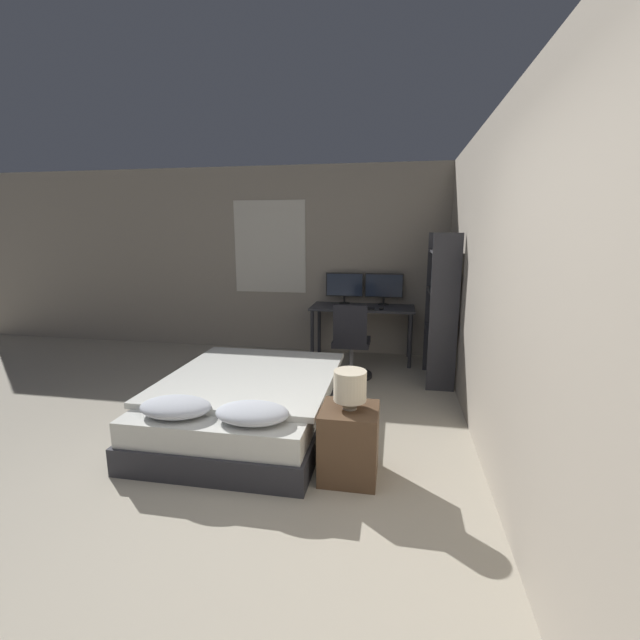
% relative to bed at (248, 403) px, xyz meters
% --- Properties ---
extents(ground_plane, '(20.00, 20.00, 0.00)m').
position_rel_bed_xyz_m(ground_plane, '(0.29, -1.42, -0.24)').
color(ground_plane, '#B2A893').
extents(wall_back, '(12.00, 0.08, 2.70)m').
position_rel_bed_xyz_m(wall_back, '(0.28, 2.70, 1.11)').
color(wall_back, '#9E9384').
rests_on(wall_back, ground_plane).
extents(wall_side_right, '(0.06, 12.00, 2.70)m').
position_rel_bed_xyz_m(wall_side_right, '(2.03, 0.08, 1.11)').
color(wall_side_right, '#9E9384').
rests_on(wall_side_right, ground_plane).
extents(bed, '(1.52, 1.99, 0.55)m').
position_rel_bed_xyz_m(bed, '(0.00, 0.00, 0.00)').
color(bed, '#2D2D33').
rests_on(bed, ground_plane).
extents(nightstand, '(0.41, 0.42, 0.53)m').
position_rel_bed_xyz_m(nightstand, '(1.01, -0.64, 0.03)').
color(nightstand, brown).
rests_on(nightstand, ground_plane).
extents(bedside_lamp, '(0.24, 0.24, 0.28)m').
position_rel_bed_xyz_m(bedside_lamp, '(1.01, -0.64, 0.47)').
color(bedside_lamp, gray).
rests_on(bedside_lamp, nightstand).
extents(desk, '(1.41, 0.63, 0.76)m').
position_rel_bed_xyz_m(desk, '(0.85, 2.32, 0.43)').
color(desk, '#38383D').
rests_on(desk, ground_plane).
extents(monitor_left, '(0.54, 0.16, 0.44)m').
position_rel_bed_xyz_m(monitor_left, '(0.57, 2.53, 0.78)').
color(monitor_left, black).
rests_on(monitor_left, desk).
extents(monitor_right, '(0.54, 0.16, 0.44)m').
position_rel_bed_xyz_m(monitor_right, '(1.13, 2.53, 0.78)').
color(monitor_right, black).
rests_on(monitor_right, desk).
extents(keyboard, '(0.35, 0.13, 0.02)m').
position_rel_bed_xyz_m(keyboard, '(0.85, 2.11, 0.53)').
color(keyboard, black).
rests_on(keyboard, desk).
extents(computer_mouse, '(0.07, 0.05, 0.04)m').
position_rel_bed_xyz_m(computer_mouse, '(1.11, 2.11, 0.54)').
color(computer_mouse, black).
rests_on(computer_mouse, desk).
extents(office_chair, '(0.52, 0.52, 0.94)m').
position_rel_bed_xyz_m(office_chair, '(0.78, 1.53, 0.14)').
color(office_chair, black).
rests_on(office_chair, ground_plane).
extents(bookshelf, '(0.31, 0.75, 1.77)m').
position_rel_bed_xyz_m(bookshelf, '(1.83, 1.55, 0.75)').
color(bookshelf, '#333338').
rests_on(bookshelf, ground_plane).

